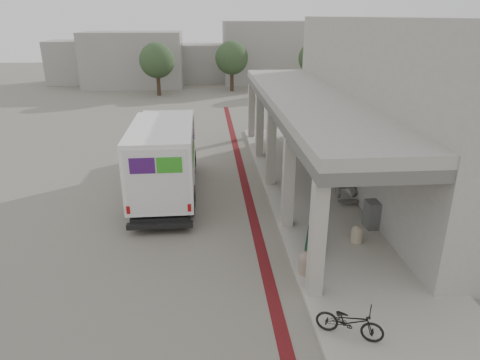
{
  "coord_description": "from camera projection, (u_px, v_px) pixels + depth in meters",
  "views": [
    {
      "loc": [
        -0.64,
        -12.94,
        7.06
      ],
      "look_at": [
        0.49,
        1.16,
        1.6
      ],
      "focal_mm": 32.0,
      "sensor_mm": 36.0,
      "label": 1
    }
  ],
  "objects": [
    {
      "name": "ground",
      "position": [
        228.0,
        236.0,
        14.63
      ],
      "size": [
        120.0,
        120.0,
        0.0
      ],
      "primitive_type": "plane",
      "color": "slate",
      "rests_on": "ground"
    },
    {
      "name": "fedex_truck",
      "position": [
        165.0,
        156.0,
        17.44
      ],
      "size": [
        2.41,
        7.47,
        3.17
      ],
      "rotation": [
        0.0,
        0.0,
        0.01
      ],
      "color": "black",
      "rests_on": "ground"
    },
    {
      "name": "utility_cabinet",
      "position": [
        372.0,
        215.0,
        14.82
      ],
      "size": [
        0.47,
        0.61,
        0.97
      ],
      "primitive_type": "cube",
      "rotation": [
        0.0,
        0.0,
        0.05
      ],
      "color": "slate",
      "rests_on": "sidewalk"
    },
    {
      "name": "transit_building",
      "position": [
        383.0,
        108.0,
        18.1
      ],
      "size": [
        7.6,
        17.0,
        7.0
      ],
      "color": "gray",
      "rests_on": "ground"
    },
    {
      "name": "tree_right",
      "position": [
        315.0,
        58.0,
        41.19
      ],
      "size": [
        3.2,
        3.2,
        4.8
      ],
      "color": "#38281C",
      "rests_on": "ground"
    },
    {
      "name": "bollard_near",
      "position": [
        357.0,
        234.0,
        13.93
      ],
      "size": [
        0.38,
        0.38,
        0.58
      ],
      "color": "gray",
      "rests_on": "sidewalk"
    },
    {
      "name": "bicycle_black",
      "position": [
        350.0,
        321.0,
        9.77
      ],
      "size": [
        1.63,
        1.16,
        0.81
      ],
      "primitive_type": "imported",
      "rotation": [
        0.0,
        0.0,
        1.12
      ],
      "color": "black",
      "rests_on": "sidewalk"
    },
    {
      "name": "bollard_far",
      "position": [
        306.0,
        263.0,
        12.22
      ],
      "size": [
        0.45,
        0.45,
        0.67
      ],
      "color": "gray",
      "rests_on": "sidewalk"
    },
    {
      "name": "bike_lane_stripe",
      "position": [
        251.0,
        210.0,
        16.56
      ],
      "size": [
        0.35,
        40.0,
        0.01
      ],
      "primitive_type": "cube",
      "color": "#571114",
      "rests_on": "ground"
    },
    {
      "name": "bench",
      "position": [
        312.0,
        240.0,
        13.57
      ],
      "size": [
        0.82,
        1.66,
        0.38
      ],
      "rotation": [
        0.0,
        0.0,
        -0.3
      ],
      "color": "slate",
      "rests_on": "sidewalk"
    },
    {
      "name": "sidewalk",
      "position": [
        343.0,
        230.0,
        14.9
      ],
      "size": [
        4.4,
        28.0,
        0.12
      ],
      "primitive_type": "cube",
      "color": "#9F9A8F",
      "rests_on": "ground"
    },
    {
      "name": "tree_left",
      "position": [
        157.0,
        61.0,
        39.14
      ],
      "size": [
        3.2,
        3.2,
        4.8
      ],
      "color": "#38281C",
      "rests_on": "ground"
    },
    {
      "name": "tree_mid",
      "position": [
        232.0,
        58.0,
        41.53
      ],
      "size": [
        3.2,
        3.2,
        4.8
      ],
      "color": "#38281C",
      "rests_on": "ground"
    },
    {
      "name": "distant_backdrop",
      "position": [
        184.0,
        58.0,
        46.81
      ],
      "size": [
        28.0,
        10.0,
        6.5
      ],
      "color": "gray",
      "rests_on": "ground"
    }
  ]
}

